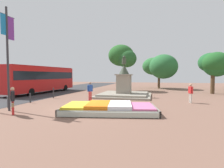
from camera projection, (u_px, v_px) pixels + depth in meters
ground_plane at (84, 108)px, 12.69m from camera, size 91.25×91.25×0.00m
flower_planter at (109, 108)px, 11.30m from camera, size 6.47×4.11×0.60m
statue_monument at (124, 89)px, 19.77m from camera, size 5.96×5.96×4.57m
banner_pole at (8, 54)px, 11.59m from camera, size 0.14×1.14×6.89m
city_bus at (42, 78)px, 23.59m from camera, size 3.35×12.00×3.53m
pedestrian_with_handbag at (13, 99)px, 10.57m from camera, size 0.55×0.59×1.69m
pedestrian_near_planter at (90, 90)px, 16.54m from camera, size 0.42×0.45×1.74m
pedestrian_crossing_plaza at (191, 92)px, 15.06m from camera, size 0.36×0.53×1.67m
kerb_bollard_mid_a at (8, 102)px, 12.82m from camera, size 0.13×0.13×0.86m
kerb_bollard_mid_b at (30, 98)px, 15.16m from camera, size 0.13×0.13×0.86m
kerb_bollard_north at (53, 93)px, 18.32m from camera, size 0.13×0.13×1.05m
park_tree_far_left at (122, 57)px, 26.90m from camera, size 4.45×4.36×7.09m
park_tree_behind_statue at (215, 63)px, 22.44m from camera, size 3.77×3.91×5.36m
park_tree_street_side at (161, 66)px, 30.86m from camera, size 6.15×6.24×6.00m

